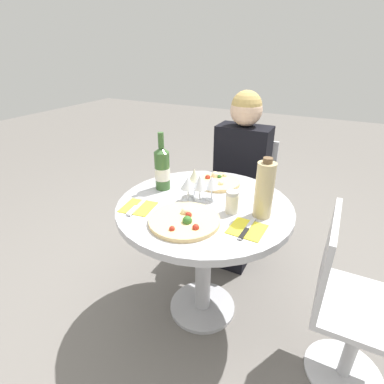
{
  "coord_description": "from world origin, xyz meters",
  "views": [
    {
      "loc": [
        0.55,
        -1.22,
        1.46
      ],
      "look_at": [
        -0.03,
        -0.09,
        0.83
      ],
      "focal_mm": 28.0,
      "sensor_mm": 36.0,
      "label": 1
    }
  ],
  "objects_px": {
    "pizza_large": "(185,220)",
    "tall_carafe": "(264,190)",
    "chair_behind_diner": "(242,197)",
    "chair_empty_side": "(348,308)",
    "dining_table": "(204,227)",
    "seated_diner": "(237,186)",
    "wine_bottle": "(162,168)"
  },
  "relations": [
    {
      "from": "seated_diner",
      "to": "wine_bottle",
      "type": "height_order",
      "value": "seated_diner"
    },
    {
      "from": "dining_table",
      "to": "tall_carafe",
      "type": "bearing_deg",
      "value": 3.72
    },
    {
      "from": "chair_behind_diner",
      "to": "dining_table",
      "type": "bearing_deg",
      "value": 92.4
    },
    {
      "from": "dining_table",
      "to": "wine_bottle",
      "type": "height_order",
      "value": "wine_bottle"
    },
    {
      "from": "pizza_large",
      "to": "wine_bottle",
      "type": "relative_size",
      "value": 1.02
    },
    {
      "from": "chair_empty_side",
      "to": "wine_bottle",
      "type": "xyz_separation_m",
      "value": [
        -1.02,
        0.12,
        0.43
      ]
    },
    {
      "from": "tall_carafe",
      "to": "seated_diner",
      "type": "bearing_deg",
      "value": 117.78
    },
    {
      "from": "dining_table",
      "to": "seated_diner",
      "type": "distance_m",
      "value": 0.63
    },
    {
      "from": "chair_empty_side",
      "to": "chair_behind_diner",
      "type": "bearing_deg",
      "value": -136.99
    },
    {
      "from": "chair_empty_side",
      "to": "pizza_large",
      "type": "xyz_separation_m",
      "value": [
        -0.74,
        -0.14,
        0.32
      ]
    },
    {
      "from": "chair_behind_diner",
      "to": "pizza_large",
      "type": "relative_size",
      "value": 2.57
    },
    {
      "from": "seated_diner",
      "to": "pizza_large",
      "type": "height_order",
      "value": "seated_diner"
    },
    {
      "from": "dining_table",
      "to": "chair_empty_side",
      "type": "xyz_separation_m",
      "value": [
        0.73,
        -0.06,
        -0.18
      ]
    },
    {
      "from": "wine_bottle",
      "to": "chair_behind_diner",
      "type": "bearing_deg",
      "value": 69.84
    },
    {
      "from": "chair_empty_side",
      "to": "wine_bottle",
      "type": "distance_m",
      "value": 1.12
    },
    {
      "from": "pizza_large",
      "to": "tall_carafe",
      "type": "relative_size",
      "value": 1.13
    },
    {
      "from": "dining_table",
      "to": "chair_behind_diner",
      "type": "bearing_deg",
      "value": 92.4
    },
    {
      "from": "dining_table",
      "to": "tall_carafe",
      "type": "relative_size",
      "value": 3.09
    },
    {
      "from": "seated_diner",
      "to": "chair_empty_side",
      "type": "relative_size",
      "value": 1.43
    },
    {
      "from": "wine_bottle",
      "to": "tall_carafe",
      "type": "xyz_separation_m",
      "value": [
        0.58,
        -0.05,
        0.02
      ]
    },
    {
      "from": "pizza_large",
      "to": "tall_carafe",
      "type": "height_order",
      "value": "tall_carafe"
    },
    {
      "from": "chair_behind_diner",
      "to": "chair_empty_side",
      "type": "bearing_deg",
      "value": 133.01
    },
    {
      "from": "chair_behind_diner",
      "to": "tall_carafe",
      "type": "relative_size",
      "value": 2.89
    },
    {
      "from": "tall_carafe",
      "to": "dining_table",
      "type": "bearing_deg",
      "value": -176.28
    },
    {
      "from": "chair_behind_diner",
      "to": "pizza_large",
      "type": "distance_m",
      "value": 1.02
    },
    {
      "from": "chair_empty_side",
      "to": "wine_bottle",
      "type": "height_order",
      "value": "wine_bottle"
    },
    {
      "from": "pizza_large",
      "to": "tall_carafe",
      "type": "bearing_deg",
      "value": 36.87
    },
    {
      "from": "tall_carafe",
      "to": "pizza_large",
      "type": "bearing_deg",
      "value": -143.13
    },
    {
      "from": "chair_behind_diner",
      "to": "chair_empty_side",
      "type": "xyz_separation_m",
      "value": [
        0.77,
        -0.82,
        0.0
      ]
    },
    {
      "from": "chair_empty_side",
      "to": "pizza_large",
      "type": "bearing_deg",
      "value": -78.96
    },
    {
      "from": "chair_behind_diner",
      "to": "chair_empty_side",
      "type": "height_order",
      "value": "same"
    },
    {
      "from": "pizza_large",
      "to": "wine_bottle",
      "type": "bearing_deg",
      "value": 136.57
    }
  ]
}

